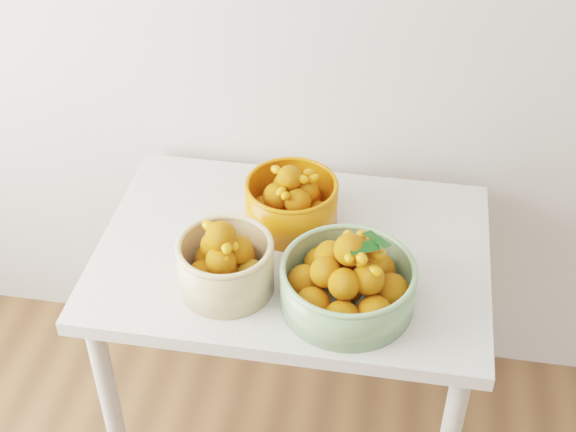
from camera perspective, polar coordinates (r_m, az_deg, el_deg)
name	(u,v)px	position (r m, az deg, el deg)	size (l,w,h in m)	color
table	(292,276)	(2.12, 0.32, -4.28)	(1.00, 0.70, 0.75)	silver
bowl_cream	(225,263)	(1.91, -4.48, -3.37)	(0.27, 0.27, 0.20)	#CFB57F
bowl_green	(348,282)	(1.87, 4.27, -4.69)	(0.42, 0.42, 0.21)	#78A470
bowl_orange	(291,202)	(2.10, 0.24, 1.01)	(0.24, 0.24, 0.18)	#DB5B0B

